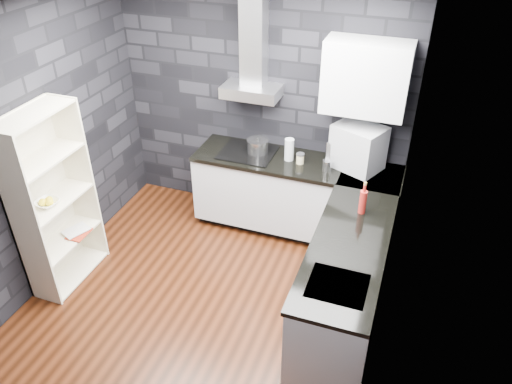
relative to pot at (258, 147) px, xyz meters
The scene contains 28 objects.
ground 1.66m from the pot, 92.28° to the right, with size 3.20×3.20×0.00m, color #3E1A0B.
ceiling 2.18m from the pot, 92.28° to the right, with size 3.20×3.20×0.00m, color white.
wall_back 0.47m from the pot, 100.45° to the left, with size 3.20×0.05×2.70m, color black.
wall_front 2.99m from the pot, 91.03° to the right, with size 3.20×0.05×2.70m, color black.
wall_left 2.18m from the pot, 141.47° to the right, with size 0.05×3.20×2.70m, color black.
wall_right 2.10m from the pot, 40.37° to the right, with size 0.05×3.20×2.70m, color black.
toekick_back 1.03m from the pot, ahead, with size 2.18×0.50×0.10m, color black.
toekick_right 2.01m from the pot, 43.86° to the right, with size 0.50×1.78×0.10m, color black.
counter_back_cab 0.67m from the pot, ahead, with size 2.20×0.60×0.76m, color #BBBCBF.
counter_right_cab 1.83m from the pot, 44.76° to the right, with size 0.60×1.80×0.76m, color #BBBCBF.
counter_back_top 0.46m from the pot, ahead, with size 2.20×0.62×0.04m, color black.
counter_right_top 1.75m from the pot, 44.99° to the right, with size 0.62×1.80×0.04m, color black.
counter_corner_top 1.25m from the pot, ahead, with size 0.62×0.62×0.04m, color black.
hood_body 0.60m from the pot, 137.82° to the left, with size 0.60×0.34×0.12m, color #B9BABE.
hood_chimney 1.11m from the pot, 122.26° to the left, with size 0.24×0.20×0.90m, color #B9BABE.
upper_cabinet 1.37m from the pot, ahead, with size 0.80×0.35×0.70m, color silver.
cooktop 0.13m from the pot, 160.54° to the right, with size 0.58×0.50×0.01m, color black.
sink_rim 2.14m from the pot, 54.32° to the right, with size 0.44×0.40×0.01m, color #B9BABE.
pot is the anchor object (origin of this frame).
glass_vase 0.36m from the pot, ahead, with size 0.10×0.10×0.24m, color silver.
storage_jar 0.50m from the pot, ahead, with size 0.08×0.08×0.10m, color tan.
utensil_crock 0.80m from the pot, ahead, with size 0.09×0.09×0.12m, color silver.
appliance_garage 1.07m from the pot, ahead, with size 0.48×0.37×0.48m, color #A6A8AD.
red_bottle 1.45m from the pot, 30.48° to the right, with size 0.07×0.07×0.22m, color maroon.
bookshelf 2.13m from the pot, 133.91° to the right, with size 0.34×0.80×1.80m, color beige.
fruit_bowl 2.18m from the pot, 132.44° to the right, with size 0.21×0.21×0.05m, color white.
book_red 2.08m from the pot, 135.82° to the right, with size 0.18×0.02×0.24m, color maroon.
book_second 2.07m from the pot, 137.63° to the right, with size 0.18×0.02×0.24m, color #B2B2B2.
Camera 1 is at (1.65, -3.17, 3.51)m, focal length 35.00 mm.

